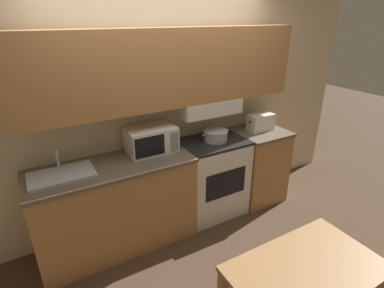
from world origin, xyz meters
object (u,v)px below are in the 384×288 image
(cooking_pot, at_px, (216,135))
(toaster, at_px, (261,122))
(microwave, at_px, (151,139))
(stove_range, at_px, (212,177))
(sink_basin, at_px, (61,174))
(dining_table, at_px, (305,282))

(cooking_pot, bearing_deg, toaster, 0.96)
(microwave, relative_size, toaster, 1.48)
(stove_range, bearing_deg, toaster, 0.41)
(stove_range, distance_m, toaster, 0.89)
(sink_basin, bearing_deg, stove_range, 0.51)
(stove_range, xyz_separation_m, microwave, (-0.71, 0.08, 0.60))
(toaster, bearing_deg, dining_table, -122.19)
(stove_range, height_order, microwave, microwave)
(cooking_pot, distance_m, toaster, 0.66)
(stove_range, bearing_deg, sink_basin, -179.49)
(stove_range, height_order, toaster, toaster)
(stove_range, relative_size, cooking_pot, 2.62)
(cooking_pot, xyz_separation_m, microwave, (-0.73, 0.09, 0.07))
(stove_range, bearing_deg, dining_table, -102.39)
(toaster, relative_size, sink_basin, 0.60)
(microwave, distance_m, dining_table, 1.85)
(sink_basin, bearing_deg, toaster, 0.48)
(cooking_pot, height_order, toaster, toaster)
(cooking_pot, height_order, dining_table, cooking_pot)
(sink_basin, relative_size, dining_table, 0.54)
(stove_range, relative_size, sink_basin, 1.70)
(microwave, xyz_separation_m, toaster, (1.40, -0.08, -0.03))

